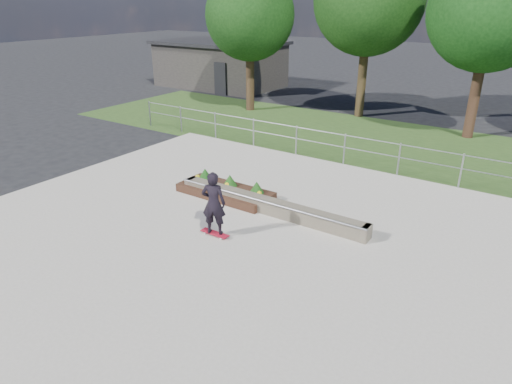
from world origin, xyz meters
TOP-DOWN VIEW (x-y plane):
  - ground at (0.00, 0.00)m, footprint 120.00×120.00m
  - grass_verge at (0.00, 11.00)m, footprint 30.00×8.00m
  - concrete_slab at (0.00, 0.00)m, footprint 15.00×15.00m
  - fence at (0.00, 7.50)m, footprint 20.06×0.06m
  - building at (-14.00, 18.00)m, footprint 8.40×5.40m
  - tree_far_left at (-8.00, 13.00)m, footprint 4.55×4.55m
  - tree_mid_left at (-2.50, 15.00)m, footprint 5.25×5.25m
  - tree_mid_right at (3.00, 14.00)m, footprint 4.90×4.90m
  - grind_ledge at (-0.06, 2.49)m, footprint 6.00×0.44m
  - planter_bed at (-1.80, 2.80)m, footprint 3.00×1.20m
  - skateboarder at (-0.44, 0.56)m, footprint 0.80×0.60m

SIDE VIEW (x-z plane):
  - ground at x=0.00m, z-range 0.00..0.00m
  - grass_verge at x=0.00m, z-range 0.00..0.02m
  - concrete_slab at x=0.00m, z-range 0.00..0.06m
  - planter_bed at x=-1.80m, z-range -0.06..0.55m
  - grind_ledge at x=-0.06m, z-range 0.05..0.48m
  - fence at x=0.00m, z-range 0.17..1.37m
  - skateboarder at x=-0.44m, z-range 0.09..1.83m
  - building at x=-14.00m, z-range 0.01..3.01m
  - tree_far_left at x=-8.00m, z-range 1.28..8.43m
  - tree_mid_right at x=3.00m, z-range 1.38..9.08m
  - tree_mid_left at x=-2.50m, z-range 1.48..9.73m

